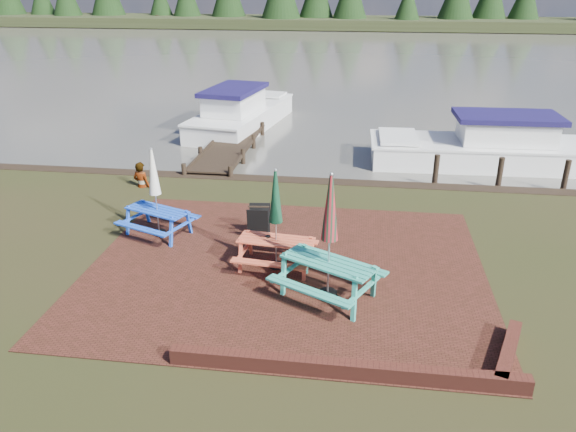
# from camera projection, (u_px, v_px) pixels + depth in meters

# --- Properties ---
(ground) EXTENTS (120.00, 120.00, 0.00)m
(ground) POSITION_uv_depth(u_px,v_px,m) (279.00, 291.00, 11.98)
(ground) COLOR black
(ground) RESTS_ON ground
(paving) EXTENTS (9.00, 7.50, 0.02)m
(paving) POSITION_uv_depth(u_px,v_px,m) (286.00, 268.00, 12.89)
(paving) COLOR #3A1B12
(paving) RESTS_ON ground
(brick_wall) EXTENTS (6.21, 1.79, 0.30)m
(brick_wall) POSITION_uv_depth(u_px,v_px,m) (384.00, 366.00, 9.46)
(brick_wall) COLOR #4C1E16
(brick_wall) RESTS_ON ground
(water) EXTENTS (120.00, 60.00, 0.02)m
(water) POSITION_uv_depth(u_px,v_px,m) (347.00, 57.00, 45.63)
(water) COLOR #49473E
(water) RESTS_ON ground
(picnic_table_teal) EXTENTS (2.53, 2.44, 2.70)m
(picnic_table_teal) POSITION_uv_depth(u_px,v_px,m) (329.00, 256.00, 11.42)
(picnic_table_teal) COLOR teal
(picnic_table_teal) RESTS_ON ground
(picnic_table_red) EXTENTS (1.85, 1.68, 2.37)m
(picnic_table_red) POSITION_uv_depth(u_px,v_px,m) (276.00, 235.00, 12.61)
(picnic_table_red) COLOR #DB5838
(picnic_table_red) RESTS_ON ground
(picnic_table_blue) EXTENTS (2.08, 1.98, 2.30)m
(picnic_table_blue) POSITION_uv_depth(u_px,v_px,m) (157.00, 206.00, 14.27)
(picnic_table_blue) COLOR blue
(picnic_table_blue) RESTS_ON ground
(chalkboard) EXTENTS (0.55, 0.55, 0.86)m
(chalkboard) POSITION_uv_depth(u_px,v_px,m) (259.00, 221.00, 14.25)
(chalkboard) COLOR black
(chalkboard) RESTS_ON ground
(jetty) EXTENTS (1.76, 9.08, 1.00)m
(jetty) POSITION_uv_depth(u_px,v_px,m) (235.00, 139.00, 22.63)
(jetty) COLOR black
(jetty) RESTS_ON ground
(boat_jetty) EXTENTS (3.72, 7.72, 2.15)m
(boat_jetty) POSITION_uv_depth(u_px,v_px,m) (241.00, 115.00, 25.10)
(boat_jetty) COLOR white
(boat_jetty) RESTS_ON ground
(boat_near) EXTENTS (7.72, 2.84, 2.07)m
(boat_near) POSITION_uv_depth(u_px,v_px,m) (482.00, 149.00, 20.28)
(boat_near) COLOR white
(boat_near) RESTS_ON ground
(person) EXTENTS (0.66, 0.52, 1.61)m
(person) POSITION_uv_depth(u_px,v_px,m) (139.00, 163.00, 17.54)
(person) COLOR gray
(person) RESTS_ON ground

